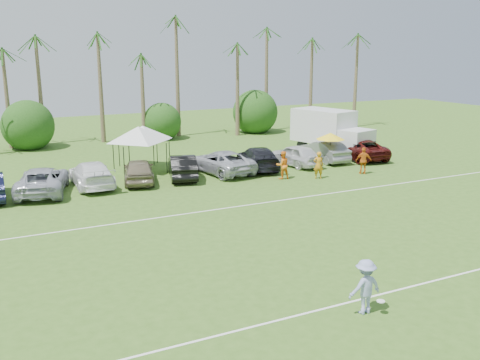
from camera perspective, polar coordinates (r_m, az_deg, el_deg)
name	(u,v)px	position (r m, az deg, el deg)	size (l,w,h in m)	color
ground	(369,335)	(17.28, 13.56, -15.80)	(120.00, 120.00, 0.00)	#3A601C
field_lines	(248,249)	(23.32, 0.86, -7.38)	(80.00, 12.10, 0.01)	white
palm_tree_4	(47,61)	(49.70, -19.91, 11.88)	(2.40, 2.40, 8.90)	brown
palm_tree_5	(93,50)	(50.33, -15.36, 13.21)	(2.40, 2.40, 9.90)	brown
palm_tree_6	(137,40)	(51.28, -10.91, 14.41)	(2.40, 2.40, 10.90)	brown
palm_tree_7	(178,31)	(52.53, -6.60, 15.47)	(2.40, 2.40, 11.90)	brown
palm_tree_8	(227,59)	(54.43, -1.44, 12.77)	(2.40, 2.40, 8.90)	brown
palm_tree_9	(270,50)	(56.71, 3.27, 13.67)	(2.40, 2.40, 9.90)	brown
palm_tree_10	(311,42)	(59.34, 7.62, 14.41)	(2.40, 2.40, 10.90)	brown
palm_tree_11	(342,34)	(61.67, 10.85, 15.05)	(2.40, 2.40, 11.90)	brown
bush_tree_1	(27,127)	(50.92, -21.77, 5.31)	(4.00, 4.00, 4.00)	brown
bush_tree_2	(158,119)	(53.22, -8.76, 6.45)	(4.00, 4.00, 4.00)	brown
bush_tree_3	(249,114)	(57.02, 0.92, 7.09)	(4.00, 4.00, 4.00)	brown
sideline_player_a	(318,165)	(36.01, 8.36, 1.58)	(0.66, 0.44, 1.82)	orange
sideline_player_b	(283,165)	(35.64, 4.57, 1.59)	(0.91, 0.71, 1.87)	orange
sideline_player_c	(363,161)	(37.90, 13.04, 2.01)	(1.09, 0.46, 1.87)	orange
box_truck	(331,131)	(44.82, 9.70, 5.22)	(4.27, 7.37, 3.58)	silver
canopy_tent_left	(138,126)	(38.07, -10.80, 5.63)	(4.60, 4.60, 3.73)	black
canopy_tent_right	(143,126)	(39.03, -10.34, 5.71)	(4.47, 4.47, 3.62)	black
market_umbrella	(330,136)	(40.33, 9.63, 4.63)	(2.16, 2.16, 2.40)	black
frisbee_player	(365,287)	(18.14, 13.21, -11.01)	(1.20, 0.81, 1.85)	#919CCE
parked_car_2	(42,180)	(34.06, -20.33, -0.04)	(2.64, 5.73, 1.59)	#ADAFBA
parked_car_3	(91,174)	(34.84, -15.58, 0.61)	(2.23, 5.49, 1.59)	white
parked_car_4	(139,171)	(35.16, -10.74, 1.00)	(1.88, 4.67, 1.59)	#817559
parked_car_5	(182,166)	(35.96, -6.17, 1.44)	(1.69, 4.83, 1.59)	black
parked_car_6	(221,162)	(37.25, -2.01, 1.94)	(2.64, 5.73, 1.59)	#ADAFB6
parked_car_7	(258,158)	(38.61, 1.94, 2.37)	(2.23, 5.49, 1.59)	black
parked_car_8	(295,155)	(39.85, 5.88, 2.66)	(1.88, 4.67, 1.59)	silver
parked_car_9	(324,151)	(41.84, 8.99, 3.09)	(1.69, 4.83, 1.59)	gray
parked_car_10	(358,149)	(43.27, 12.52, 3.29)	(2.64, 5.73, 1.59)	#4E1210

